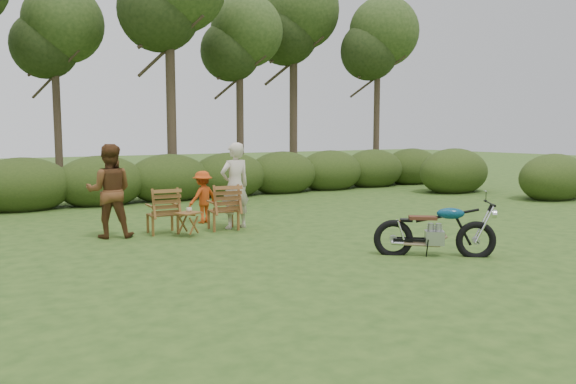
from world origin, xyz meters
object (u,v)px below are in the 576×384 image
motorcycle (434,256)px  side_table (188,224)px  cup (189,210)px  child (203,223)px  lawn_chair_left (163,233)px  adult_a (235,228)px  lawn_chair_right (223,230)px  adult_b (111,237)px

motorcycle → side_table: size_ratio=3.92×
cup → child: bearing=56.6°
lawn_chair_left → adult_a: (1.52, -0.25, 0.00)m
lawn_chair_right → child: 1.03m
lawn_chair_left → cup: cup is taller
adult_a → child: (-0.30, 1.02, 0.00)m
adult_b → lawn_chair_left: bearing=-167.6°
cup → adult_a: bearing=13.9°
cup → adult_b: bearing=154.2°
motorcycle → side_table: motorcycle is taller
lawn_chair_left → cup: 0.83m
lawn_chair_right → side_table: 1.00m
side_table → cup: size_ratio=4.35×
cup → lawn_chair_right: bearing=17.8°
lawn_chair_right → side_table: (-0.92, -0.33, 0.24)m
child → side_table: bearing=38.0°
motorcycle → side_table: (-2.80, 3.80, 0.24)m
adult_b → child: adult_b is taller
side_table → child: size_ratio=0.41×
lawn_chair_left → side_table: 0.70m
motorcycle → adult_a: 4.43m
adult_a → child: adult_a is taller
adult_a → adult_b: adult_a is taller
lawn_chair_left → adult_b: size_ratio=0.51×
lawn_chair_right → lawn_chair_left: 1.26m
lawn_chair_right → adult_a: (0.28, 0.01, 0.00)m
side_table → cup: cup is taller
cup → child: child is taller
adult_b → adult_a: bearing=-168.8°
side_table → lawn_chair_left: bearing=118.5°
child → cup: bearing=38.4°
cup → child: size_ratio=0.09×
side_table → cup: 0.29m
lawn_chair_left → cup: size_ratio=8.44×
motorcycle → lawn_chair_right: (-1.88, 4.13, 0.00)m
cup → child: (0.86, 1.31, -0.52)m
child → motorcycle: bearing=92.0°
lawn_chair_right → adult_a: bearing=-169.3°
motorcycle → child: 5.49m
cup → lawn_chair_left: bearing=123.9°
motorcycle → child: (-1.90, 5.16, 0.00)m
lawn_chair_left → motorcycle: bearing=130.3°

